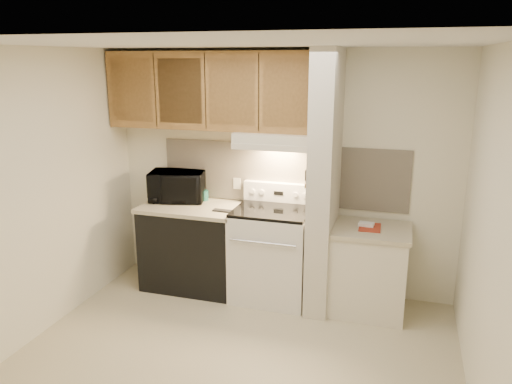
% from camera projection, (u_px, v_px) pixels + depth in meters
% --- Properties ---
extents(floor, '(3.60, 3.60, 0.00)m').
position_uv_depth(floor, '(235.00, 357.00, 4.13)').
color(floor, '#C2B693').
rests_on(floor, ground).
extents(ceiling, '(3.60, 3.60, 0.00)m').
position_uv_depth(ceiling, '(231.00, 43.00, 3.49)').
color(ceiling, white).
rests_on(ceiling, wall_back).
extents(wall_back, '(3.60, 2.50, 0.02)m').
position_uv_depth(wall_back, '(281.00, 172.00, 5.20)').
color(wall_back, '#ECE5C9').
rests_on(wall_back, floor).
extents(wall_left, '(0.02, 3.00, 2.50)m').
position_uv_depth(wall_left, '(37.00, 195.00, 4.31)').
color(wall_left, '#ECE5C9').
rests_on(wall_left, floor).
extents(wall_right, '(0.02, 3.00, 2.50)m').
position_uv_depth(wall_right, '(489.00, 237.00, 3.30)').
color(wall_right, '#ECE5C9').
rests_on(wall_right, floor).
extents(backsplash, '(2.60, 0.02, 0.63)m').
position_uv_depth(backsplash, '(281.00, 174.00, 5.19)').
color(backsplash, beige).
rests_on(backsplash, wall_back).
extents(range_body, '(0.76, 0.65, 0.92)m').
position_uv_depth(range_body, '(272.00, 255.00, 5.08)').
color(range_body, silver).
rests_on(range_body, floor).
extents(oven_window, '(0.50, 0.01, 0.30)m').
position_uv_depth(oven_window, '(263.00, 263.00, 4.78)').
color(oven_window, black).
rests_on(oven_window, range_body).
extents(oven_handle, '(0.65, 0.02, 0.02)m').
position_uv_depth(oven_handle, '(262.00, 243.00, 4.69)').
color(oven_handle, silver).
rests_on(oven_handle, range_body).
extents(cooktop, '(0.74, 0.64, 0.03)m').
position_uv_depth(cooktop, '(272.00, 210.00, 4.96)').
color(cooktop, black).
rests_on(cooktop, range_body).
extents(range_backguard, '(0.76, 0.08, 0.20)m').
position_uv_depth(range_backguard, '(280.00, 192.00, 5.19)').
color(range_backguard, silver).
rests_on(range_backguard, range_body).
extents(range_display, '(0.10, 0.01, 0.04)m').
position_uv_depth(range_display, '(279.00, 193.00, 5.15)').
color(range_display, black).
rests_on(range_display, range_backguard).
extents(range_knob_left_outer, '(0.05, 0.02, 0.05)m').
position_uv_depth(range_knob_left_outer, '(253.00, 191.00, 5.23)').
color(range_knob_left_outer, silver).
rests_on(range_knob_left_outer, range_backguard).
extents(range_knob_left_inner, '(0.05, 0.02, 0.05)m').
position_uv_depth(range_knob_left_inner, '(262.00, 192.00, 5.20)').
color(range_knob_left_inner, silver).
rests_on(range_knob_left_inner, range_backguard).
extents(range_knob_right_inner, '(0.05, 0.02, 0.05)m').
position_uv_depth(range_knob_right_inner, '(296.00, 195.00, 5.10)').
color(range_knob_right_inner, silver).
rests_on(range_knob_right_inner, range_backguard).
extents(range_knob_right_outer, '(0.05, 0.02, 0.05)m').
position_uv_depth(range_knob_right_outer, '(305.00, 195.00, 5.07)').
color(range_knob_right_outer, silver).
rests_on(range_knob_right_outer, range_backguard).
extents(dishwasher_front, '(1.00, 0.63, 0.87)m').
position_uv_depth(dishwasher_front, '(193.00, 248.00, 5.34)').
color(dishwasher_front, black).
rests_on(dishwasher_front, floor).
extents(left_countertop, '(1.04, 0.67, 0.04)m').
position_uv_depth(left_countertop, '(192.00, 207.00, 5.23)').
color(left_countertop, '#B9AE8F').
rests_on(left_countertop, dishwasher_front).
extents(spoon_rest, '(0.23, 0.08, 0.02)m').
position_uv_depth(spoon_rest, '(224.00, 211.00, 5.01)').
color(spoon_rest, black).
rests_on(spoon_rest, left_countertop).
extents(teal_jar, '(0.11, 0.11, 0.11)m').
position_uv_depth(teal_jar, '(204.00, 195.00, 5.40)').
color(teal_jar, '#1E6556').
rests_on(teal_jar, left_countertop).
extents(outlet, '(0.08, 0.01, 0.12)m').
position_uv_depth(outlet, '(237.00, 184.00, 5.35)').
color(outlet, beige).
rests_on(outlet, backsplash).
extents(microwave, '(0.65, 0.51, 0.32)m').
position_uv_depth(microwave, '(178.00, 186.00, 5.37)').
color(microwave, black).
rests_on(microwave, left_countertop).
extents(partition_pillar, '(0.22, 0.70, 2.50)m').
position_uv_depth(partition_pillar, '(324.00, 184.00, 4.73)').
color(partition_pillar, beige).
rests_on(partition_pillar, floor).
extents(pillar_trim, '(0.01, 0.70, 0.04)m').
position_uv_depth(pillar_trim, '(312.00, 178.00, 4.75)').
color(pillar_trim, olive).
rests_on(pillar_trim, partition_pillar).
extents(knife_strip, '(0.02, 0.42, 0.04)m').
position_uv_depth(knife_strip, '(311.00, 177.00, 4.70)').
color(knife_strip, black).
rests_on(knife_strip, partition_pillar).
extents(knife_blade_a, '(0.01, 0.03, 0.16)m').
position_uv_depth(knife_blade_a, '(306.00, 191.00, 4.59)').
color(knife_blade_a, silver).
rests_on(knife_blade_a, knife_strip).
extents(knife_handle_a, '(0.02, 0.02, 0.10)m').
position_uv_depth(knife_handle_a, '(306.00, 175.00, 4.53)').
color(knife_handle_a, black).
rests_on(knife_handle_a, knife_strip).
extents(knife_blade_b, '(0.01, 0.04, 0.18)m').
position_uv_depth(knife_blade_b, '(307.00, 190.00, 4.65)').
color(knife_blade_b, silver).
rests_on(knife_blade_b, knife_strip).
extents(knife_handle_b, '(0.02, 0.02, 0.10)m').
position_uv_depth(knife_handle_b, '(308.00, 173.00, 4.61)').
color(knife_handle_b, black).
rests_on(knife_handle_b, knife_strip).
extents(knife_blade_c, '(0.01, 0.04, 0.20)m').
position_uv_depth(knife_blade_c, '(309.00, 189.00, 4.73)').
color(knife_blade_c, silver).
rests_on(knife_blade_c, knife_strip).
extents(knife_handle_c, '(0.02, 0.02, 0.10)m').
position_uv_depth(knife_handle_c, '(310.00, 172.00, 4.68)').
color(knife_handle_c, black).
rests_on(knife_handle_c, knife_strip).
extents(knife_blade_d, '(0.01, 0.04, 0.16)m').
position_uv_depth(knife_blade_d, '(311.00, 185.00, 4.80)').
color(knife_blade_d, silver).
rests_on(knife_blade_d, knife_strip).
extents(knife_handle_d, '(0.02, 0.02, 0.10)m').
position_uv_depth(knife_handle_d, '(311.00, 170.00, 4.76)').
color(knife_handle_d, black).
rests_on(knife_handle_d, knife_strip).
extents(knife_blade_e, '(0.01, 0.04, 0.18)m').
position_uv_depth(knife_blade_e, '(313.00, 184.00, 4.89)').
color(knife_blade_e, silver).
rests_on(knife_blade_e, knife_strip).
extents(knife_handle_e, '(0.02, 0.02, 0.10)m').
position_uv_depth(knife_handle_e, '(313.00, 168.00, 4.84)').
color(knife_handle_e, black).
rests_on(knife_handle_e, knife_strip).
extents(oven_mitt, '(0.03, 0.11, 0.26)m').
position_uv_depth(oven_mitt, '(314.00, 188.00, 4.95)').
color(oven_mitt, slate).
rests_on(oven_mitt, partition_pillar).
extents(right_cab_base, '(0.70, 0.60, 0.81)m').
position_uv_depth(right_cab_base, '(369.00, 272.00, 4.82)').
color(right_cab_base, beige).
rests_on(right_cab_base, floor).
extents(right_countertop, '(0.74, 0.64, 0.04)m').
position_uv_depth(right_countertop, '(371.00, 230.00, 4.71)').
color(right_countertop, '#B9AE8F').
rests_on(right_countertop, right_cab_base).
extents(red_folder, '(0.21, 0.28, 0.01)m').
position_uv_depth(red_folder, '(370.00, 227.00, 4.71)').
color(red_folder, '#9D2F1C').
rests_on(red_folder, right_countertop).
extents(white_box, '(0.15, 0.11, 0.04)m').
position_uv_depth(white_box, '(366.00, 225.00, 4.74)').
color(white_box, white).
rests_on(white_box, right_countertop).
extents(range_hood, '(0.78, 0.44, 0.15)m').
position_uv_depth(range_hood, '(276.00, 140.00, 4.90)').
color(range_hood, beige).
rests_on(range_hood, upper_cabinets).
extents(hood_lip, '(0.78, 0.04, 0.06)m').
position_uv_depth(hood_lip, '(271.00, 148.00, 4.71)').
color(hood_lip, beige).
rests_on(hood_lip, range_hood).
extents(upper_cabinets, '(2.18, 0.33, 0.77)m').
position_uv_depth(upper_cabinets, '(212.00, 91.00, 5.01)').
color(upper_cabinets, olive).
rests_on(upper_cabinets, wall_back).
extents(cab_door_a, '(0.46, 0.01, 0.63)m').
position_uv_depth(cab_door_a, '(131.00, 90.00, 5.09)').
color(cab_door_a, olive).
rests_on(cab_door_a, upper_cabinets).
extents(cab_gap_a, '(0.01, 0.01, 0.73)m').
position_uv_depth(cab_gap_a, '(155.00, 91.00, 5.02)').
color(cab_gap_a, black).
rests_on(cab_gap_a, upper_cabinets).
extents(cab_door_b, '(0.46, 0.01, 0.63)m').
position_uv_depth(cab_door_b, '(180.00, 91.00, 4.94)').
color(cab_door_b, olive).
rests_on(cab_door_b, upper_cabinets).
extents(cab_gap_b, '(0.01, 0.01, 0.73)m').
position_uv_depth(cab_gap_b, '(205.00, 92.00, 4.86)').
color(cab_gap_b, black).
rests_on(cab_gap_b, upper_cabinets).
extents(cab_door_c, '(0.46, 0.01, 0.63)m').
position_uv_depth(cab_door_c, '(232.00, 92.00, 4.79)').
color(cab_door_c, olive).
rests_on(cab_door_c, upper_cabinets).
extents(cab_gap_c, '(0.01, 0.01, 0.73)m').
position_uv_depth(cab_gap_c, '(259.00, 93.00, 4.71)').
color(cab_gap_c, black).
rests_on(cab_gap_c, upper_cabinets).
extents(cab_door_d, '(0.46, 0.01, 0.63)m').
position_uv_depth(cab_door_d, '(287.00, 93.00, 4.63)').
color(cab_door_d, olive).
rests_on(cab_door_d, upper_cabinets).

